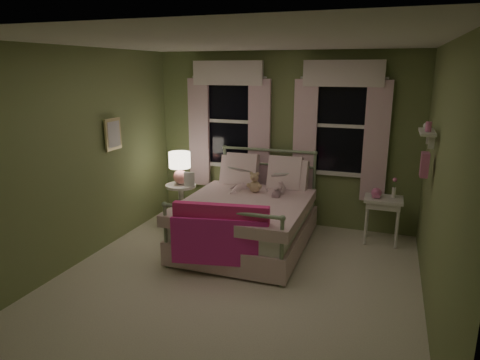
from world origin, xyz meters
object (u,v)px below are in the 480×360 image
at_px(nightstand_left, 181,199).
at_px(table_lamp, 180,165).
at_px(child_left, 239,170).
at_px(teddy_bear, 255,184).
at_px(bed, 249,218).
at_px(nightstand_right, 383,205).
at_px(child_right, 277,175).

xyz_separation_m(nightstand_left, table_lamp, (0.00, 0.00, 0.54)).
relative_size(child_left, table_lamp, 1.52).
bearing_deg(teddy_bear, bed, -90.00).
bearing_deg(teddy_bear, table_lamp, 175.40).
height_order(bed, child_left, child_left).
distance_m(bed, nightstand_right, 1.84).
relative_size(table_lamp, nightstand_right, 0.76).
distance_m(bed, nightstand_left, 1.26).
distance_m(child_right, table_lamp, 1.48).
height_order(child_left, table_lamp, child_left).
relative_size(teddy_bear, nightstand_left, 0.46).
bearing_deg(table_lamp, teddy_bear, -4.60).
distance_m(nightstand_left, table_lamp, 0.54).
xyz_separation_m(bed, nightstand_left, (-1.20, 0.36, 0.03)).
height_order(bed, nightstand_right, bed).
distance_m(child_right, nightstand_right, 1.49).
relative_size(child_right, nightstand_left, 1.02).
bearing_deg(child_right, nightstand_right, -178.02).
bearing_deg(nightstand_left, nightstand_right, 5.98).
xyz_separation_m(bed, nightstand_right, (1.71, 0.66, 0.17)).
relative_size(child_left, nightstand_right, 1.14).
distance_m(child_left, teddy_bear, 0.35).
height_order(child_right, nightstand_left, child_right).
distance_m(child_right, teddy_bear, 0.34).
xyz_separation_m(teddy_bear, nightstand_left, (-1.20, 0.10, -0.37)).
height_order(bed, table_lamp, bed).
relative_size(bed, child_right, 3.06).
height_order(nightstand_left, table_lamp, table_lamp).
xyz_separation_m(child_left, child_right, (0.56, 0.00, -0.03)).
bearing_deg(teddy_bear, nightstand_left, 175.40).
relative_size(child_left, teddy_bear, 2.45).
bearing_deg(table_lamp, child_right, 2.38).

